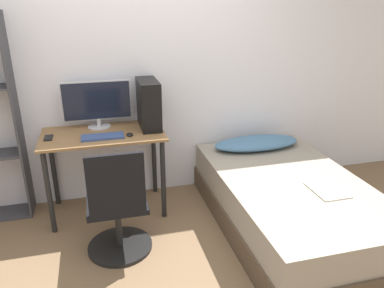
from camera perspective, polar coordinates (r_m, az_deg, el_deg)
The scene contains 12 objects.
ground_plane at distance 2.82m, azimuth -4.28°, elevation -20.33°, with size 14.00×14.00×0.00m, color brown.
wall_back at distance 3.58m, azimuth -9.22°, elevation 11.04°, with size 8.00×0.05×2.50m.
desk at distance 3.41m, azimuth -13.25°, elevation -0.36°, with size 1.06×0.59×0.77m.
office_chair at distance 2.94m, azimuth -11.23°, elevation -10.46°, with size 0.51×0.51×0.90m.
bed at distance 3.36m, azimuth 14.54°, elevation -8.74°, with size 1.16×1.96×0.46m.
pillow at distance 3.81m, azimuth 9.81°, elevation 0.17°, with size 0.88×0.36×0.11m.
magazine at distance 3.15m, azimuth 19.90°, elevation -6.57°, with size 0.24×0.32×0.01m.
monitor at distance 3.48m, azimuth -14.28°, elevation 6.08°, with size 0.61×0.21×0.43m.
keyboard at distance 3.25m, azimuth -13.46°, elevation 1.09°, with size 0.35×0.15×0.02m.
pc_tower at distance 3.41m, azimuth -6.63°, elevation 6.07°, with size 0.17×0.41×0.43m.
mouse at distance 3.26m, azimuth -9.48°, elevation 1.46°, with size 0.06×0.09×0.02m.
phone at distance 3.38m, azimuth -21.03°, elevation 0.90°, with size 0.07×0.14×0.01m.
Camera 1 is at (-0.35, -2.08, 1.88)m, focal length 35.00 mm.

